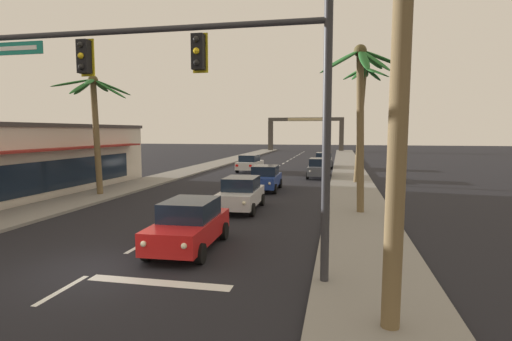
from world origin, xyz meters
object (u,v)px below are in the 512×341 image
(sedan_parked_nearest_kerb, at_px, (324,160))
(sedan_third_in_queue, at_px, (241,193))
(sedan_parked_mid_kerb, at_px, (319,168))
(town_gateway_arch, at_px, (305,129))
(palm_right_second, at_px, (360,92))
(traffic_signal_mast, at_px, (209,82))
(sedan_oncoming_far, at_px, (250,163))
(palm_right_third, at_px, (363,97))
(palm_left_second, at_px, (95,110))
(sedan_lead_at_stop_bar, at_px, (189,224))
(sedan_fifth_in_queue, at_px, (265,178))

(sedan_parked_nearest_kerb, bearing_deg, sedan_third_in_queue, -97.33)
(sedan_parked_mid_kerb, distance_m, town_gateway_arch, 47.57)
(palm_right_second, bearing_deg, traffic_signal_mast, -114.35)
(sedan_oncoming_far, xyz_separation_m, sedan_parked_mid_kerb, (6.98, -3.79, 0.00))
(sedan_parked_mid_kerb, relative_size, palm_right_third, 0.49)
(sedan_oncoming_far, bearing_deg, palm_left_second, -109.93)
(sedan_lead_at_stop_bar, distance_m, sedan_parked_mid_kerb, 22.59)
(sedan_lead_at_stop_bar, bearing_deg, palm_right_third, 70.69)
(sedan_fifth_in_queue, height_order, town_gateway_arch, town_gateway_arch)
(sedan_third_in_queue, distance_m, sedan_oncoming_far, 19.49)
(sedan_lead_at_stop_bar, bearing_deg, town_gateway_arch, 91.53)
(sedan_third_in_queue, distance_m, palm_right_third, 14.60)
(sedan_lead_at_stop_bar, relative_size, palm_left_second, 0.61)
(sedan_third_in_queue, height_order, sedan_fifth_in_queue, same)
(sedan_fifth_in_queue, height_order, palm_left_second, palm_left_second)
(traffic_signal_mast, height_order, sedan_oncoming_far, traffic_signal_mast)
(sedan_third_in_queue, distance_m, sedan_parked_mid_kerb, 15.64)
(sedan_third_in_queue, xyz_separation_m, palm_right_third, (6.50, 11.75, 5.73))
(sedan_third_in_queue, relative_size, town_gateway_arch, 0.30)
(sedan_oncoming_far, relative_size, palm_right_second, 0.56)
(traffic_signal_mast, relative_size, palm_right_third, 1.13)
(sedan_fifth_in_queue, bearing_deg, sedan_parked_nearest_kerb, 79.73)
(sedan_fifth_in_queue, bearing_deg, traffic_signal_mast, -84.75)
(sedan_third_in_queue, relative_size, sedan_parked_nearest_kerb, 1.00)
(town_gateway_arch, bearing_deg, sedan_oncoming_far, -92.45)
(sedan_fifth_in_queue, bearing_deg, sedan_parked_mid_kerb, 68.84)
(sedan_third_in_queue, relative_size, sedan_oncoming_far, 0.99)
(sedan_oncoming_far, relative_size, town_gateway_arch, 0.30)
(sedan_oncoming_far, bearing_deg, sedan_fifth_in_queue, -72.65)
(sedan_parked_nearest_kerb, height_order, palm_left_second, palm_left_second)
(sedan_lead_at_stop_bar, xyz_separation_m, sedan_fifth_in_queue, (0.05, 14.07, 0.00))
(sedan_lead_at_stop_bar, xyz_separation_m, sedan_oncoming_far, (-3.72, 26.15, 0.00))
(palm_right_third, bearing_deg, sedan_parked_nearest_kerb, 104.14)
(palm_right_second, bearing_deg, sedan_fifth_in_queue, 129.65)
(traffic_signal_mast, height_order, palm_left_second, traffic_signal_mast)
(palm_left_second, bearing_deg, sedan_third_in_queue, -14.56)
(sedan_fifth_in_queue, height_order, palm_right_third, palm_right_third)
(palm_left_second, bearing_deg, traffic_signal_mast, -46.76)
(sedan_oncoming_far, height_order, sedan_parked_mid_kerb, same)
(sedan_parked_mid_kerb, bearing_deg, traffic_signal_mast, -93.90)
(sedan_fifth_in_queue, height_order, sedan_oncoming_far, same)
(palm_right_third, bearing_deg, sedan_fifth_in_queue, -144.16)
(traffic_signal_mast, distance_m, sedan_oncoming_far, 29.40)
(sedan_lead_at_stop_bar, bearing_deg, sedan_oncoming_far, 98.10)
(sedan_oncoming_far, xyz_separation_m, sedan_parked_nearest_kerb, (7.00, 5.75, 0.00))
(sedan_parked_nearest_kerb, distance_m, town_gateway_arch, 38.13)
(traffic_signal_mast, relative_size, palm_right_second, 1.27)
(sedan_lead_at_stop_bar, xyz_separation_m, town_gateway_arch, (-1.86, 69.51, 3.54))
(sedan_lead_at_stop_bar, xyz_separation_m, sedan_parked_mid_kerb, (3.26, 22.35, 0.00))
(town_gateway_arch, bearing_deg, palm_right_third, -80.55)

